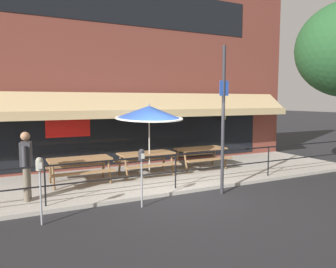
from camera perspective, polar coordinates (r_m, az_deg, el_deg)
ground_plane at (r=9.12m, az=2.21°, el=-10.48°), size 120.00×120.00×0.00m
patio_deck at (r=10.84m, az=-2.97°, el=-7.56°), size 15.00×4.00×0.10m
restaurant_building at (r=12.72m, az=-7.25°, el=13.39°), size 15.00×1.60×8.55m
patio_railing at (r=9.19m, az=1.32°, el=-5.22°), size 13.84×0.04×0.97m
picnic_table_left at (r=10.08m, az=-15.11°, el=-4.97°), size 1.80×1.42×0.76m
picnic_table_centre at (r=10.77m, az=-3.82°, el=-4.08°), size 1.80×1.42×0.76m
picnic_table_right at (r=11.84m, az=5.72°, el=-3.19°), size 1.80×1.42×0.76m
patio_umbrella_centre at (r=10.38m, az=-3.31°, el=3.73°), size 2.14×2.14×2.38m
pedestrian_walking at (r=8.75m, az=-23.45°, el=-4.55°), size 0.32×0.61×1.71m
parking_meter_near at (r=7.19m, az=-21.44°, el=-5.93°), size 0.15×0.16×1.42m
parking_meter_far at (r=7.82m, az=-4.62°, el=-4.59°), size 0.15×0.16×1.42m
street_sign_pole at (r=8.95m, az=9.58°, el=2.58°), size 0.28×0.09×4.01m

